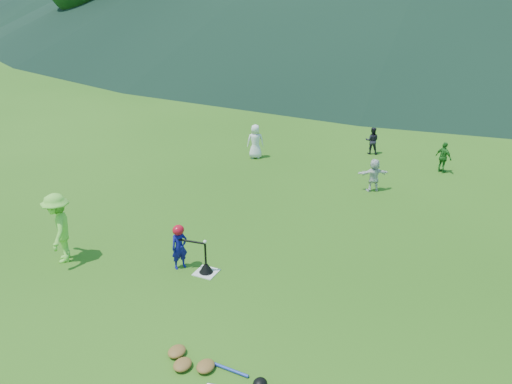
% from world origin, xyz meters
% --- Properties ---
extents(ground, '(120.00, 120.00, 0.00)m').
position_xyz_m(ground, '(0.00, 0.00, 0.00)').
color(ground, '#295814').
rests_on(ground, ground).
extents(home_plate, '(0.45, 0.45, 0.02)m').
position_xyz_m(home_plate, '(0.00, 0.00, 0.01)').
color(home_plate, silver).
rests_on(home_plate, ground).
extents(baseball, '(0.08, 0.08, 0.08)m').
position_xyz_m(baseball, '(0.00, 0.00, 0.74)').
color(baseball, white).
rests_on(baseball, batting_tee).
extents(batter_child, '(0.39, 0.43, 0.97)m').
position_xyz_m(batter_child, '(-0.61, -0.04, 0.49)').
color(batter_child, navy).
rests_on(batter_child, ground).
extents(adult_coach, '(1.07, 1.16, 1.57)m').
position_xyz_m(adult_coach, '(-3.11, -0.85, 0.78)').
color(adult_coach, '#7ADE41').
rests_on(adult_coach, ground).
extents(fielder_a, '(0.69, 0.60, 1.19)m').
position_xyz_m(fielder_a, '(-2.24, 7.30, 0.59)').
color(fielder_a, white).
rests_on(fielder_a, ground).
extents(fielder_b, '(0.54, 0.47, 0.97)m').
position_xyz_m(fielder_b, '(1.34, 9.46, 0.49)').
color(fielder_b, black).
rests_on(fielder_b, ground).
extents(fielder_c, '(0.63, 0.53, 1.00)m').
position_xyz_m(fielder_c, '(3.84, 8.50, 0.50)').
color(fielder_c, '#246F21').
rests_on(fielder_c, ground).
extents(fielder_d, '(0.93, 0.72, 0.98)m').
position_xyz_m(fielder_d, '(2.16, 6.00, 0.49)').
color(fielder_d, silver).
rests_on(fielder_d, ground).
extents(batting_tee, '(0.30, 0.30, 0.68)m').
position_xyz_m(batting_tee, '(0.00, 0.00, 0.13)').
color(batting_tee, black).
rests_on(batting_tee, home_plate).
extents(batter_gear, '(0.73, 0.26, 0.34)m').
position_xyz_m(batter_gear, '(-0.59, -0.04, 0.88)').
color(batter_gear, '#B20B1D').
rests_on(batter_gear, ground).
extents(equipment_pile, '(1.80, 0.59, 0.19)m').
position_xyz_m(equipment_pile, '(1.43, -2.50, 0.07)').
color(equipment_pile, olive).
rests_on(equipment_pile, ground).
extents(outfield_fence, '(70.07, 0.08, 1.33)m').
position_xyz_m(outfield_fence, '(0.00, 28.00, 0.70)').
color(outfield_fence, gray).
rests_on(outfield_fence, ground).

